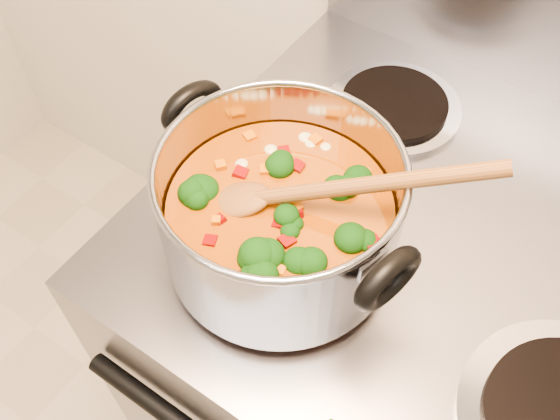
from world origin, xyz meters
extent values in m
cube|color=gray|center=(-0.02, 1.16, 0.46)|extent=(0.74, 0.65, 0.92)
cylinder|color=#A5A5AD|center=(-0.20, 1.01, 0.92)|extent=(0.23, 0.23, 0.01)
cylinder|color=black|center=(-0.20, 1.01, 0.93)|extent=(0.18, 0.18, 0.01)
cylinder|color=#A5A5AD|center=(-0.20, 1.31, 0.92)|extent=(0.19, 0.19, 0.01)
cylinder|color=black|center=(-0.20, 1.31, 0.93)|extent=(0.15, 0.15, 0.01)
cylinder|color=#97979E|center=(-0.19, 1.02, 1.01)|extent=(0.25, 0.25, 0.14)
torus|color=#97979E|center=(-0.19, 1.02, 1.08)|extent=(0.26, 0.26, 0.01)
cylinder|color=#8E340C|center=(-0.19, 1.02, 0.98)|extent=(0.24, 0.24, 0.08)
torus|color=black|center=(-0.33, 1.05, 1.05)|extent=(0.04, 0.08, 0.08)
torus|color=black|center=(-0.05, 0.98, 1.05)|extent=(0.04, 0.08, 0.08)
ellipsoid|color=black|center=(-0.29, 1.01, 1.02)|extent=(0.04, 0.04, 0.03)
ellipsoid|color=black|center=(-0.10, 1.02, 1.02)|extent=(0.04, 0.04, 0.03)
ellipsoid|color=black|center=(-0.13, 0.94, 1.02)|extent=(0.04, 0.04, 0.03)
ellipsoid|color=black|center=(-0.14, 1.11, 1.02)|extent=(0.04, 0.04, 0.03)
ellipsoid|color=black|center=(-0.14, 1.06, 1.02)|extent=(0.04, 0.04, 0.03)
ellipsoid|color=black|center=(-0.12, 1.05, 1.02)|extent=(0.04, 0.04, 0.03)
ellipsoid|color=black|center=(-0.18, 0.93, 1.02)|extent=(0.04, 0.04, 0.03)
ellipsoid|color=black|center=(-0.28, 1.00, 1.02)|extent=(0.04, 0.04, 0.03)
ellipsoid|color=black|center=(-0.19, 1.10, 1.02)|extent=(0.04, 0.04, 0.03)
ellipsoid|color=black|center=(-0.22, 1.06, 1.02)|extent=(0.04, 0.04, 0.03)
ellipsoid|color=black|center=(-0.10, 0.98, 1.02)|extent=(0.04, 0.04, 0.03)
ellipsoid|color=maroon|center=(-0.17, 0.95, 1.02)|extent=(0.01, 0.01, 0.01)
ellipsoid|color=maroon|center=(-0.13, 0.94, 1.02)|extent=(0.01, 0.01, 0.01)
ellipsoid|color=maroon|center=(-0.11, 1.04, 1.02)|extent=(0.01, 0.01, 0.01)
ellipsoid|color=maroon|center=(-0.14, 1.01, 1.02)|extent=(0.01, 0.01, 0.01)
ellipsoid|color=maroon|center=(-0.13, 1.08, 1.02)|extent=(0.01, 0.01, 0.01)
ellipsoid|color=maroon|center=(-0.11, 1.08, 1.02)|extent=(0.01, 0.01, 0.01)
ellipsoid|color=maroon|center=(-0.22, 0.92, 1.02)|extent=(0.01, 0.01, 0.01)
ellipsoid|color=maroon|center=(-0.17, 1.11, 1.02)|extent=(0.01, 0.01, 0.01)
ellipsoid|color=maroon|center=(-0.10, 1.02, 1.02)|extent=(0.01, 0.01, 0.01)
ellipsoid|color=maroon|center=(-0.14, 1.04, 1.02)|extent=(0.01, 0.01, 0.01)
ellipsoid|color=maroon|center=(-0.24, 1.04, 1.02)|extent=(0.01, 0.01, 0.01)
ellipsoid|color=maroon|center=(-0.20, 1.07, 1.02)|extent=(0.01, 0.01, 0.01)
ellipsoid|color=#BD5C0A|center=(-0.14, 0.95, 1.02)|extent=(0.01, 0.01, 0.01)
ellipsoid|color=#BD5C0A|center=(-0.13, 1.00, 1.02)|extent=(0.01, 0.01, 0.01)
ellipsoid|color=#BD5C0A|center=(-0.14, 1.04, 1.02)|extent=(0.01, 0.01, 0.01)
ellipsoid|color=#BD5C0A|center=(-0.11, 1.08, 1.02)|extent=(0.01, 0.01, 0.01)
ellipsoid|color=#BD5C0A|center=(-0.20, 0.94, 1.02)|extent=(0.01, 0.01, 0.01)
ellipsoid|color=#BD5C0A|center=(-0.26, 1.02, 1.02)|extent=(0.01, 0.01, 0.01)
ellipsoid|color=#BD5C0A|center=(-0.14, 1.07, 1.02)|extent=(0.01, 0.01, 0.01)
ellipsoid|color=#BD5C0A|center=(-0.15, 1.07, 1.02)|extent=(0.01, 0.01, 0.01)
ellipsoid|color=beige|center=(-0.24, 1.05, 1.02)|extent=(0.02, 0.02, 0.01)
ellipsoid|color=beige|center=(-0.24, 1.03, 1.02)|extent=(0.02, 0.02, 0.01)
ellipsoid|color=beige|center=(-0.18, 0.94, 1.02)|extent=(0.02, 0.02, 0.01)
ellipsoid|color=beige|center=(-0.28, 1.06, 1.02)|extent=(0.02, 0.02, 0.01)
ellipsoid|color=beige|center=(-0.24, 1.00, 1.02)|extent=(0.02, 0.02, 0.01)
ellipsoid|color=beige|center=(-0.12, 1.05, 1.02)|extent=(0.02, 0.02, 0.01)
ellipsoid|color=beige|center=(-0.20, 0.98, 1.02)|extent=(0.02, 0.02, 0.01)
ellipsoid|color=brown|center=(-0.23, 1.00, 1.02)|extent=(0.09, 0.08, 0.05)
cylinder|color=brown|center=(-0.12, 1.05, 1.07)|extent=(0.24, 0.13, 0.11)
ellipsoid|color=black|center=(-0.37, 0.99, 0.92)|extent=(0.01, 0.01, 0.01)
ellipsoid|color=black|center=(-0.25, 1.23, 0.92)|extent=(0.01, 0.01, 0.01)
ellipsoid|color=black|center=(-0.37, 1.13, 0.92)|extent=(0.01, 0.01, 0.01)
camera|label=1|loc=(0.03, 0.69, 1.54)|focal=40.00mm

